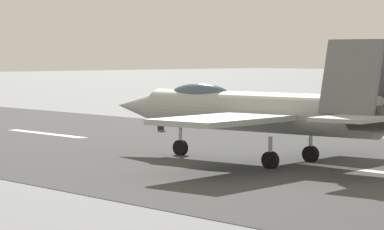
# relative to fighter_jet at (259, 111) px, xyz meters

# --- Properties ---
(ground_plane) EXTENTS (400.00, 400.00, 0.00)m
(ground_plane) POSITION_rel_fighter_jet_xyz_m (-5.34, -1.17, -2.39)
(ground_plane) COLOR gray
(runway_strip) EXTENTS (240.00, 26.00, 0.02)m
(runway_strip) POSITION_rel_fighter_jet_xyz_m (-5.35, -1.17, -2.38)
(runway_strip) COLOR #3C3D3D
(runway_strip) RESTS_ON ground
(fighter_jet) EXTENTS (16.94, 14.26, 5.59)m
(fighter_jet) POSITION_rel_fighter_jet_xyz_m (0.00, 0.00, 0.00)
(fighter_jet) COLOR #A1A9A5
(fighter_jet) RESTS_ON ground
(crew_person) EXTENTS (0.70, 0.36, 1.60)m
(crew_person) POSITION_rel_fighter_jet_xyz_m (17.21, -8.49, -1.60)
(crew_person) COLOR #1E2338
(crew_person) RESTS_ON ground
(marker_cone_mid) EXTENTS (0.44, 0.44, 0.55)m
(marker_cone_mid) POSITION_rel_fighter_jet_xyz_m (7.24, -14.09, -2.12)
(marker_cone_mid) COLOR orange
(marker_cone_mid) RESTS_ON ground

